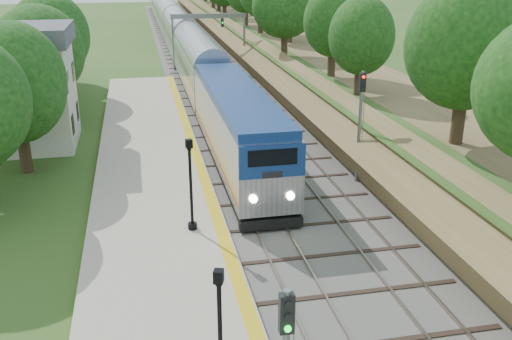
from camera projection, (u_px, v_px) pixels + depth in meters
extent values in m
cube|color=#4C4944|center=(201.00, 62.00, 69.36)|extent=(9.50, 170.00, 0.12)
cube|color=gray|center=(178.00, 61.00, 68.80)|extent=(0.08, 170.00, 0.16)
cube|color=gray|center=(190.00, 61.00, 69.07)|extent=(0.08, 170.00, 0.16)
cube|color=gray|center=(211.00, 60.00, 69.56)|extent=(0.08, 170.00, 0.16)
cube|color=gray|center=(223.00, 60.00, 69.83)|extent=(0.08, 170.00, 0.16)
cube|color=#B0A18E|center=(156.00, 219.00, 27.63)|extent=(6.40, 68.00, 0.38)
cube|color=gold|center=(215.00, 210.00, 28.10)|extent=(0.55, 68.00, 0.01)
cube|color=brown|center=(277.00, 47.00, 70.67)|extent=(9.00, 170.00, 3.00)
cube|color=brown|center=(246.00, 50.00, 69.99)|extent=(4.47, 170.00, 4.54)
cylinder|color=#332316|center=(265.00, 25.00, 69.39)|extent=(0.60, 0.60, 2.62)
cube|color=white|center=(10.00, 97.00, 37.65)|extent=(8.00, 6.00, 6.80)
cube|color=#4C4E53|center=(0.00, 35.00, 36.24)|extent=(8.60, 6.60, 1.20)
cube|color=black|center=(73.00, 124.00, 37.33)|extent=(0.05, 1.10, 1.30)
cube|color=black|center=(78.00, 111.00, 40.63)|extent=(0.05, 1.10, 1.30)
cube|color=black|center=(68.00, 82.00, 36.34)|extent=(0.05, 1.10, 1.30)
cube|color=black|center=(73.00, 72.00, 39.64)|extent=(0.05, 1.10, 1.30)
cylinder|color=slate|center=(173.00, 43.00, 63.04)|extent=(0.24, 0.24, 6.20)
cylinder|color=slate|center=(244.00, 41.00, 64.57)|extent=(0.24, 0.24, 6.20)
cube|color=slate|center=(209.00, 16.00, 62.80)|extent=(8.40, 0.25, 0.50)
cube|color=black|center=(186.00, 24.00, 62.45)|extent=(0.30, 0.20, 0.90)
cube|color=black|center=(222.00, 23.00, 63.22)|extent=(0.30, 0.20, 0.90)
cylinder|color=#332316|center=(37.00, 145.00, 35.13)|extent=(0.60, 0.60, 2.45)
sphere|color=#0E340E|center=(29.00, 92.00, 33.96)|extent=(5.32, 5.32, 5.32)
cylinder|color=#332316|center=(64.00, 89.00, 49.79)|extent=(0.60, 0.60, 2.45)
sphere|color=#0E340E|center=(60.00, 51.00, 48.62)|extent=(5.32, 5.32, 5.32)
cube|color=black|center=(237.00, 158.00, 34.77)|extent=(2.82, 17.66, 0.61)
cube|color=#B7BAC1|center=(237.00, 126.00, 34.06)|extent=(3.07, 18.39, 3.47)
cube|color=navy|center=(236.00, 94.00, 33.36)|extent=(2.94, 17.66, 0.45)
cube|color=navy|center=(272.00, 161.00, 25.26)|extent=(3.03, 0.10, 1.53)
cube|color=black|center=(273.00, 157.00, 25.15)|extent=(2.25, 0.06, 0.77)
cube|color=#A51B10|center=(237.00, 144.00, 34.47)|extent=(3.09, 18.02, 0.10)
cube|color=#B7BAC1|center=(199.00, 70.00, 52.52)|extent=(3.07, 20.44, 3.99)
cube|color=#B7BAC1|center=(181.00, 40.00, 71.80)|extent=(3.07, 20.44, 3.99)
cube|color=#B7BAC1|center=(170.00, 22.00, 91.07)|extent=(3.07, 20.44, 3.99)
cube|color=#B7BAC1|center=(163.00, 10.00, 110.35)|extent=(3.07, 20.44, 3.99)
cube|color=#B7BAC1|center=(158.00, 2.00, 129.63)|extent=(3.07, 20.44, 3.99)
cylinder|color=black|center=(220.00, 338.00, 15.65)|extent=(0.13, 0.13, 3.56)
cube|color=black|center=(219.00, 276.00, 14.96)|extent=(0.33, 0.33, 0.37)
cube|color=silver|center=(219.00, 276.00, 14.96)|extent=(0.23, 0.23, 0.27)
cylinder|color=black|center=(193.00, 226.00, 26.16)|extent=(0.43, 0.43, 0.29)
cylinder|color=black|center=(191.00, 188.00, 25.50)|extent=(0.14, 0.14, 3.78)
cube|color=black|center=(189.00, 144.00, 24.76)|extent=(0.32, 0.32, 0.39)
cube|color=silver|center=(189.00, 144.00, 24.76)|extent=(0.23, 0.23, 0.29)
cube|color=black|center=(287.00, 313.00, 11.79)|extent=(0.32, 0.20, 0.93)
cylinder|color=#0CE526|center=(288.00, 317.00, 11.68)|extent=(0.15, 0.06, 0.15)
cylinder|color=slate|center=(359.00, 128.00, 31.45)|extent=(0.18, 0.18, 6.27)
cube|color=black|center=(362.00, 82.00, 30.56)|extent=(0.34, 0.22, 1.01)
cylinder|color=#FF0C0C|center=(363.00, 83.00, 30.44)|extent=(0.16, 0.06, 0.16)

